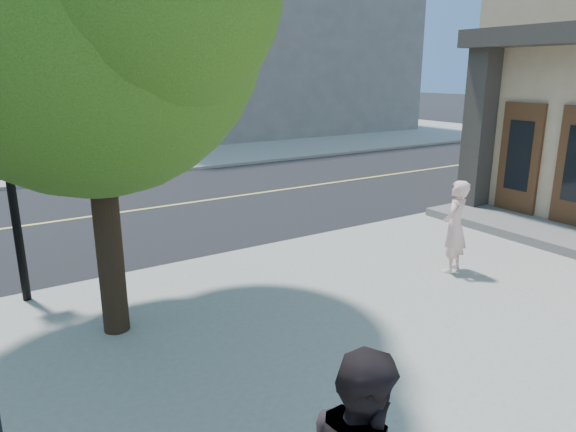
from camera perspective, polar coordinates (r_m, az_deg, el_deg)
ground at (r=9.33m, az=-24.43°, el=-7.82°), size 140.00×140.00×0.00m
road_ew at (r=13.59m, az=-27.41°, el=-1.05°), size 140.00×9.00×0.01m
sidewalk_ne at (r=33.58m, az=-7.08°, el=9.60°), size 29.00×25.00×0.12m
filler_ne at (r=34.27m, az=-7.09°, el=21.55°), size 18.00×16.00×14.00m
man_on_phone at (r=9.31m, az=17.88°, el=-1.14°), size 0.69×0.57×1.61m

